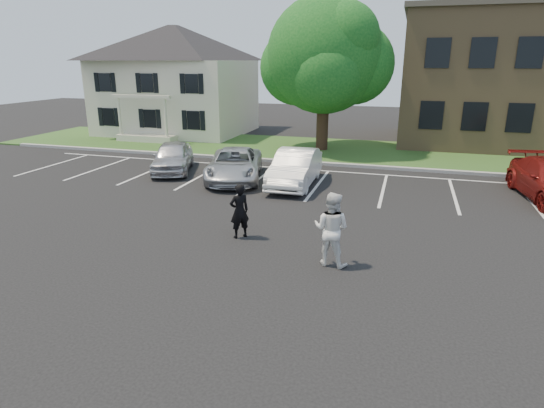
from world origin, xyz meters
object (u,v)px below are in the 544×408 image
object	(u,v)px
house	(176,80)
car_silver_minivan	(235,165)
man_white_shirt	(331,229)
man_black_suit	(239,211)
tree	(326,58)
car_white_sedan	(295,168)
car_silver_west	(173,157)

from	to	relation	value
house	car_silver_minivan	world-z (taller)	house
man_white_shirt	man_black_suit	bearing A→B (deg)	-9.93
house	tree	size ratio (longest dim) A/B	1.17
man_black_suit	car_white_sedan	world-z (taller)	man_black_suit
man_white_shirt	tree	bearing A→B (deg)	-68.29
man_white_shirt	car_white_sedan	world-z (taller)	man_white_shirt
tree	car_white_sedan	size ratio (longest dim) A/B	1.89
tree	car_white_sedan	xyz separation A→B (m)	(0.29, -8.33, -4.58)
man_black_suit	car_silver_minivan	xyz separation A→B (m)	(-2.73, 6.62, -0.15)
man_black_suit	man_white_shirt	distance (m)	3.20
house	man_white_shirt	bearing A→B (deg)	-53.14
man_black_suit	man_white_shirt	world-z (taller)	man_white_shirt
man_black_suit	car_silver_west	bearing A→B (deg)	-93.00
car_silver_west	car_silver_minivan	xyz separation A→B (m)	(3.48, -0.64, -0.03)
house	car_silver_minivan	size ratio (longest dim) A/B	2.06
car_silver_west	car_silver_minivan	world-z (taller)	car_silver_west
man_white_shirt	house	bearing A→B (deg)	-42.55
tree	car_silver_minivan	distance (m)	9.77
man_black_suit	car_silver_west	xyz separation A→B (m)	(-6.21, 7.27, -0.12)
man_black_suit	man_white_shirt	xyz separation A→B (m)	(2.99, -1.12, 0.15)
car_silver_west	car_white_sedan	size ratio (longest dim) A/B	0.91
car_silver_west	tree	bearing A→B (deg)	31.20
house	car_silver_west	xyz separation A→B (m)	(5.69, -11.46, -3.11)
man_black_suit	car_white_sedan	bearing A→B (deg)	-134.75
car_silver_minivan	car_white_sedan	size ratio (longest dim) A/B	1.08
house	man_black_suit	bearing A→B (deg)	-57.58
car_silver_west	house	bearing A→B (deg)	96.34
tree	car_silver_west	xyz separation A→B (m)	(-6.06, -7.55, -4.63)
car_silver_west	car_silver_minivan	distance (m)	3.54
house	car_white_sedan	xyz separation A→B (m)	(12.04, -12.25, -3.06)
car_white_sedan	car_silver_minivan	bearing A→B (deg)	175.68
man_white_shirt	car_silver_minivan	xyz separation A→B (m)	(-5.72, 7.74, -0.30)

